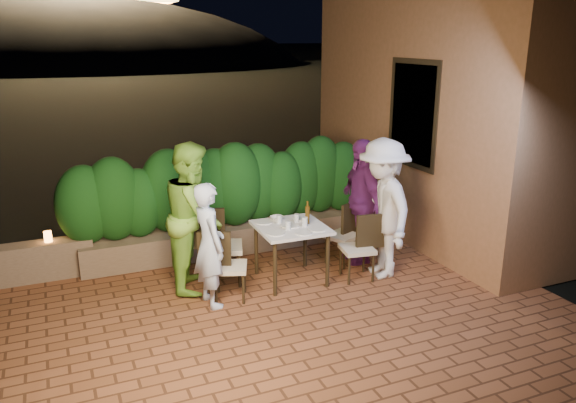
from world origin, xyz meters
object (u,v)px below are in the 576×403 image
chair_right_front (357,247)px  diner_white (382,209)px  bowl (277,218)px  diner_green (194,216)px  chair_left_front (230,266)px  beer_bottle (307,212)px  diner_purple (361,201)px  chair_left_back (224,245)px  diner_blue (209,245)px  chair_right_back (343,235)px  dining_table (291,253)px  parapet_lamp (48,237)px

chair_right_front → diner_white: size_ratio=0.47×
bowl → chair_right_front: bearing=-34.6°
diner_green → diner_white: 2.43m
bowl → chair_left_front: chair_left_front is taller
beer_bottle → diner_purple: 0.97m
chair_right_front → diner_white: diner_white is taller
chair_left_back → diner_blue: size_ratio=0.67×
chair_right_front → diner_blue: bearing=7.5°
bowl → diner_white: 1.39m
chair_right_back → chair_left_front: bearing=-9.2°
diner_purple → diner_blue: bearing=-72.9°
beer_bottle → chair_left_back: bearing=164.4°
bowl → diner_purple: 1.24m
diner_green → chair_left_back: bearing=-74.9°
chair_left_front → chair_right_front: size_ratio=0.98×
diner_blue → chair_right_front: bearing=-98.7°
chair_left_back → chair_right_back: chair_left_back is taller
dining_table → diner_green: 1.34m
dining_table → bowl: 0.51m
chair_left_back → diner_green: (-0.36, 0.03, 0.43)m
dining_table → diner_green: (-1.17, 0.33, 0.56)m
diner_blue → diner_purple: size_ratio=0.85×
diner_blue → diner_white: 2.32m
chair_left_back → chair_right_front: chair_left_back is taller
dining_table → chair_left_front: size_ratio=1.00×
dining_table → diner_green: diner_green is taller
chair_left_front → diner_purple: bearing=33.5°
bowl → chair_left_back: chair_left_back is taller
diner_purple → chair_left_back: bearing=-86.4°
chair_left_front → diner_green: diner_green is taller
diner_white → diner_purple: diner_white is taller
bowl → diner_green: diner_green is taller
diner_white → chair_left_back: bearing=-100.5°
diner_purple → chair_right_back: bearing=-82.4°
chair_left_back → chair_right_front: bearing=-2.3°
chair_right_front → parapet_lamp: 4.04m
dining_table → chair_right_back: 0.93m
chair_left_front → bowl: bearing=53.1°
bowl → chair_right_front: chair_right_front is taller
beer_bottle → diner_blue: (-1.38, -0.25, -0.15)m
bowl → chair_left_front: bearing=-148.0°
dining_table → beer_bottle: size_ratio=2.87×
chair_right_back → diner_white: bearing=94.4°
diner_blue → diner_green: diner_green is taller
chair_left_back → parapet_lamp: size_ratio=7.15×
beer_bottle → bowl: beer_bottle is taller
beer_bottle → chair_right_front: size_ratio=0.34×
dining_table → chair_right_front: (0.82, -0.29, 0.06)m
dining_table → beer_bottle: bearing=2.8°
chair_right_front → diner_purple: 0.79m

